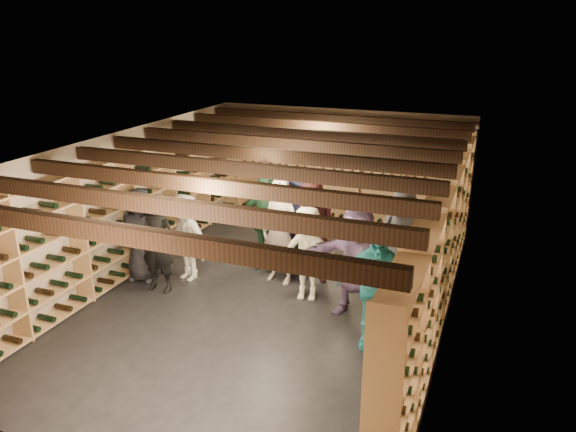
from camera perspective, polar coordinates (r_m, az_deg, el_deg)
The scene contains 21 objects.
ground at distance 9.09m, azimuth -1.93°, elevation -7.82°, with size 8.00×8.00×0.00m, color black.
walls at distance 8.62m, azimuth -2.01°, elevation -0.68°, with size 5.52×8.02×2.40m.
ceiling at distance 8.29m, azimuth -2.11°, elevation 7.15°, with size 5.50×8.00×0.01m, color beige.
ceiling_joists at distance 8.32m, azimuth -2.10°, elevation 6.20°, with size 5.40×7.12×0.18m.
wine_rack_left at distance 9.91m, azimuth -15.80°, elevation 0.48°, with size 0.32×7.50×2.15m.
wine_rack_right at distance 8.07m, azimuth 15.07°, elevation -3.73°, with size 0.32×7.50×2.15m.
wine_rack_back at distance 12.11m, azimuth 5.15°, elevation 4.46°, with size 4.70×0.30×2.15m.
crate_stack_left at distance 10.27m, azimuth 2.89°, elevation -1.99°, with size 0.56×0.43×0.85m.
crate_stack_right at distance 10.93m, azimuth 1.96°, elevation -2.10°, with size 0.56×0.43×0.34m.
crate_loose at distance 10.10m, azimuth 3.11°, elevation -4.46°, with size 0.50×0.33×0.17m, color tan.
person_0 at distance 9.56m, azimuth -14.77°, elevation -1.87°, with size 0.78×0.51×1.59m, color black.
person_1 at distance 9.11m, azimuth -13.11°, elevation -2.79°, with size 0.58×0.38×1.59m, color black.
person_3 at distance 8.62m, azimuth 1.97°, elevation -3.89°, with size 0.97×0.56×1.50m, color beige.
person_4 at distance 7.41m, azimuth 8.87°, elevation -7.15°, with size 1.01×0.42×1.73m, color teal.
person_6 at distance 9.66m, azimuth 0.91°, elevation -0.60°, with size 0.84×0.55×1.72m, color #1B2043.
person_7 at distance 9.15m, azimuth -0.82°, elevation -1.56°, with size 0.65×0.42×1.77m, color gray.
person_8 at distance 9.22m, azimuth 2.65°, elevation -1.58°, with size 0.84×0.65×1.73m, color #4B1E21.
person_9 at distance 9.43m, azimuth -10.38°, elevation -2.20°, with size 0.96×0.55×1.48m, color beige.
person_10 at distance 9.72m, azimuth -2.32°, elevation -0.51°, with size 1.00×0.42×1.71m, color #1F452A.
person_11 at distance 8.16m, azimuth 6.97°, elevation -4.60°, with size 1.58×0.50×1.71m, color slate.
person_12 at distance 9.45m, azimuth 11.51°, elevation -1.80°, with size 0.79×0.51×1.62m, color #37383C.
Camera 1 is at (3.22, -7.45, 4.10)m, focal length 35.00 mm.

